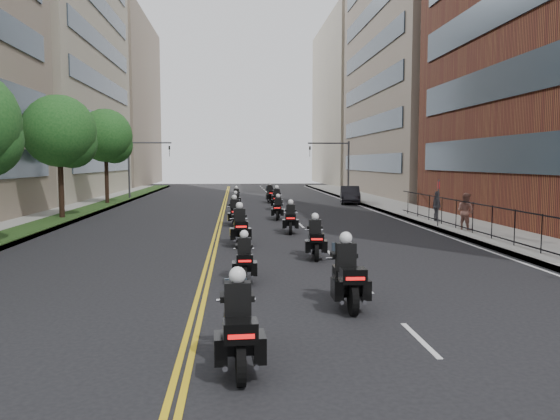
{
  "coord_description": "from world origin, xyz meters",
  "views": [
    {
      "loc": [
        -0.52,
        -10.52,
        3.61
      ],
      "look_at": [
        1.39,
        12.7,
        1.54
      ],
      "focal_mm": 35.0,
      "sensor_mm": 36.0,
      "label": 1
    }
  ],
  "objects_px": {
    "motorcycle_0": "(238,329)",
    "motorcycle_3": "(315,240)",
    "motorcycle_1": "(347,277)",
    "motorcycle_11": "(270,195)",
    "motorcycle_5": "(291,220)",
    "motorcycle_8": "(236,205)",
    "motorcycle_4": "(240,228)",
    "motorcycle_10": "(236,198)",
    "pedestrian_c": "(437,206)",
    "motorcycle_7": "(278,209)",
    "pedestrian_b": "(466,211)",
    "motorcycle_2": "(244,261)",
    "parked_sedan": "(350,195)",
    "motorcycle_9": "(277,200)",
    "motorcycle_6": "(235,213)"
  },
  "relations": [
    {
      "from": "motorcycle_1",
      "to": "motorcycle_0",
      "type": "bearing_deg",
      "value": -124.38
    },
    {
      "from": "parked_sedan",
      "to": "pedestrian_b",
      "type": "distance_m",
      "value": 19.79
    },
    {
      "from": "motorcycle_7",
      "to": "motorcycle_9",
      "type": "relative_size",
      "value": 0.87
    },
    {
      "from": "motorcycle_4",
      "to": "motorcycle_8",
      "type": "distance_m",
      "value": 14.5
    },
    {
      "from": "motorcycle_10",
      "to": "pedestrian_c",
      "type": "xyz_separation_m",
      "value": [
        11.63,
        -14.01,
        0.38
      ]
    },
    {
      "from": "motorcycle_1",
      "to": "motorcycle_8",
      "type": "distance_m",
      "value": 24.93
    },
    {
      "from": "motorcycle_5",
      "to": "motorcycle_8",
      "type": "distance_m",
      "value": 10.93
    },
    {
      "from": "motorcycle_6",
      "to": "motorcycle_7",
      "type": "relative_size",
      "value": 1.08
    },
    {
      "from": "motorcycle_3",
      "to": "motorcycle_9",
      "type": "xyz_separation_m",
      "value": [
        0.14,
        20.78,
        0.06
      ]
    },
    {
      "from": "motorcycle_6",
      "to": "pedestrian_b",
      "type": "bearing_deg",
      "value": -22.97
    },
    {
      "from": "motorcycle_3",
      "to": "motorcycle_10",
      "type": "xyz_separation_m",
      "value": [
        -2.89,
        24.74,
        -0.03
      ]
    },
    {
      "from": "motorcycle_3",
      "to": "motorcycle_6",
      "type": "bearing_deg",
      "value": 110.28
    },
    {
      "from": "motorcycle_5",
      "to": "motorcycle_11",
      "type": "xyz_separation_m",
      "value": [
        0.28,
        20.64,
        0.04
      ]
    },
    {
      "from": "motorcycle_0",
      "to": "motorcycle_10",
      "type": "xyz_separation_m",
      "value": [
        0.05,
        35.53,
        -0.06
      ]
    },
    {
      "from": "pedestrian_c",
      "to": "motorcycle_4",
      "type": "bearing_deg",
      "value": 121.88
    },
    {
      "from": "motorcycle_0",
      "to": "motorcycle_7",
      "type": "xyz_separation_m",
      "value": [
        2.63,
        24.61,
        -0.07
      ]
    },
    {
      "from": "motorcycle_8",
      "to": "pedestrian_b",
      "type": "bearing_deg",
      "value": -44.58
    },
    {
      "from": "motorcycle_0",
      "to": "motorcycle_3",
      "type": "relative_size",
      "value": 1.05
    },
    {
      "from": "motorcycle_3",
      "to": "motorcycle_4",
      "type": "bearing_deg",
      "value": 134.31
    },
    {
      "from": "motorcycle_11",
      "to": "parked_sedan",
      "type": "distance_m",
      "value": 7.0
    },
    {
      "from": "motorcycle_3",
      "to": "motorcycle_5",
      "type": "height_order",
      "value": "same"
    },
    {
      "from": "motorcycle_8",
      "to": "pedestrian_b",
      "type": "relative_size",
      "value": 1.15
    },
    {
      "from": "pedestrian_b",
      "to": "parked_sedan",
      "type": "bearing_deg",
      "value": -24.39
    },
    {
      "from": "parked_sedan",
      "to": "motorcycle_3",
      "type": "bearing_deg",
      "value": -95.34
    },
    {
      "from": "motorcycle_8",
      "to": "pedestrian_c",
      "type": "bearing_deg",
      "value": -32.44
    },
    {
      "from": "motorcycle_0",
      "to": "parked_sedan",
      "type": "distance_m",
      "value": 38.52
    },
    {
      "from": "motorcycle_0",
      "to": "motorcycle_11",
      "type": "height_order",
      "value": "motorcycle_11"
    },
    {
      "from": "motorcycle_0",
      "to": "motorcycle_1",
      "type": "height_order",
      "value": "motorcycle_1"
    },
    {
      "from": "motorcycle_11",
      "to": "pedestrian_c",
      "type": "xyz_separation_m",
      "value": [
        8.64,
        -17.21,
        0.31
      ]
    },
    {
      "from": "motorcycle_4",
      "to": "motorcycle_11",
      "type": "xyz_separation_m",
      "value": [
        2.89,
        24.57,
        -0.03
      ]
    },
    {
      "from": "motorcycle_8",
      "to": "motorcycle_10",
      "type": "bearing_deg",
      "value": 88.35
    },
    {
      "from": "motorcycle_1",
      "to": "motorcycle_11",
      "type": "bearing_deg",
      "value": 90.1
    },
    {
      "from": "motorcycle_3",
      "to": "pedestrian_c",
      "type": "xyz_separation_m",
      "value": [
        8.74,
        10.73,
        0.35
      ]
    },
    {
      "from": "motorcycle_0",
      "to": "pedestrian_b",
      "type": "xyz_separation_m",
      "value": [
        11.68,
        17.54,
        0.38
      ]
    },
    {
      "from": "motorcycle_1",
      "to": "motorcycle_7",
      "type": "xyz_separation_m",
      "value": [
        -0.09,
        20.73,
        -0.1
      ]
    },
    {
      "from": "parked_sedan",
      "to": "motorcycle_9",
      "type": "bearing_deg",
      "value": -130.84
    },
    {
      "from": "motorcycle_5",
      "to": "motorcycle_10",
      "type": "bearing_deg",
      "value": 104.61
    },
    {
      "from": "motorcycle_2",
      "to": "motorcycle_9",
      "type": "relative_size",
      "value": 0.84
    },
    {
      "from": "motorcycle_2",
      "to": "motorcycle_1",
      "type": "bearing_deg",
      "value": -51.64
    },
    {
      "from": "motorcycle_1",
      "to": "motorcycle_6",
      "type": "relative_size",
      "value": 1.07
    },
    {
      "from": "motorcycle_7",
      "to": "pedestrian_b",
      "type": "relative_size",
      "value": 1.16
    },
    {
      "from": "motorcycle_11",
      "to": "motorcycle_3",
      "type": "bearing_deg",
      "value": -95.38
    },
    {
      "from": "motorcycle_2",
      "to": "motorcycle_3",
      "type": "xyz_separation_m",
      "value": [
        2.72,
        3.77,
        0.06
      ]
    },
    {
      "from": "motorcycle_8",
      "to": "parked_sedan",
      "type": "xyz_separation_m",
      "value": [
        9.9,
        8.58,
        0.12
      ]
    },
    {
      "from": "motorcycle_0",
      "to": "pedestrian_c",
      "type": "distance_m",
      "value": 24.48
    },
    {
      "from": "motorcycle_8",
      "to": "parked_sedan",
      "type": "distance_m",
      "value": 13.1
    },
    {
      "from": "motorcycle_4",
      "to": "motorcycle_5",
      "type": "bearing_deg",
      "value": 53.44
    },
    {
      "from": "motorcycle_4",
      "to": "motorcycle_11",
      "type": "distance_m",
      "value": 24.74
    },
    {
      "from": "motorcycle_4",
      "to": "motorcycle_10",
      "type": "xyz_separation_m",
      "value": [
        -0.1,
        21.37,
        -0.1
      ]
    },
    {
      "from": "motorcycle_2",
      "to": "motorcycle_11",
      "type": "relative_size",
      "value": 0.86
    }
  ]
}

